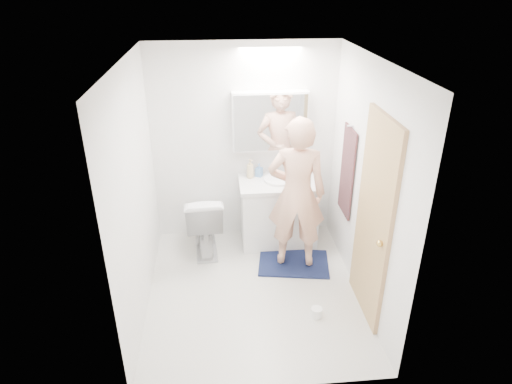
{
  "coord_description": "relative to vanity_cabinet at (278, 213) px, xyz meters",
  "views": [
    {
      "loc": [
        -0.33,
        -3.77,
        3.04
      ],
      "look_at": [
        0.05,
        0.25,
        1.05
      ],
      "focal_mm": 31.15,
      "sensor_mm": 36.0,
      "label": 1
    }
  ],
  "objects": [
    {
      "name": "countertop",
      "position": [
        0.0,
        -0.0,
        0.41
      ],
      "size": [
        0.95,
        0.58,
        0.04
      ],
      "primitive_type": "cube",
      "color": "silver",
      "rests_on": "vanity_cabinet"
    },
    {
      "name": "towel",
      "position": [
        0.68,
        -0.41,
        0.71
      ],
      "size": [
        0.02,
        0.42,
        1.0
      ],
      "primitive_type": "cube",
      "color": "#13213D",
      "rests_on": "wall_right"
    },
    {
      "name": "wall_left",
      "position": [
        -1.49,
        -0.96,
        0.81
      ],
      "size": [
        0.0,
        2.5,
        2.5
      ],
      "primitive_type": "plane",
      "rotation": [
        1.57,
        0.0,
        1.57
      ],
      "color": "white",
      "rests_on": "floor"
    },
    {
      "name": "towel_hook",
      "position": [
        0.67,
        -0.41,
        1.23
      ],
      "size": [
        0.07,
        0.02,
        0.02
      ],
      "primitive_type": "cylinder",
      "rotation": [
        0.0,
        1.57,
        0.0
      ],
      "color": "silver",
      "rests_on": "wall_right"
    },
    {
      "name": "bath_rug",
      "position": [
        0.11,
        -0.53,
        -0.38
      ],
      "size": [
        0.88,
        0.67,
        0.02
      ],
      "primitive_type": "cube",
      "rotation": [
        0.0,
        0.0,
        -0.16
      ],
      "color": "#141F3F",
      "rests_on": "floor"
    },
    {
      "name": "toothbrush_cup",
      "position": [
        0.21,
        0.16,
        0.48
      ],
      "size": [
        0.15,
        0.15,
        0.1
      ],
      "primitive_type": "imported",
      "rotation": [
        0.0,
        0.0,
        0.42
      ],
      "color": "#3D6BB8",
      "rests_on": "countertop"
    },
    {
      "name": "soap_bottle_a",
      "position": [
        -0.33,
        0.15,
        0.55
      ],
      "size": [
        0.13,
        0.13,
        0.24
      ],
      "primitive_type": "imported",
      "rotation": [
        0.0,
        0.0,
        0.64
      ],
      "color": "tan",
      "rests_on": "countertop"
    },
    {
      "name": "medicine_cabinet",
      "position": [
        -0.09,
        0.21,
        1.11
      ],
      "size": [
        0.88,
        0.14,
        0.7
      ],
      "primitive_type": "cube",
      "color": "white",
      "rests_on": "wall_back"
    },
    {
      "name": "person",
      "position": [
        0.11,
        -0.53,
        0.52
      ],
      "size": [
        0.69,
        0.51,
        1.73
      ],
      "primitive_type": "imported",
      "rotation": [
        0.0,
        0.0,
        2.98
      ],
      "color": "#E2A687",
      "rests_on": "bath_rug"
    },
    {
      "name": "sink_basin",
      "position": [
        0.0,
        0.03,
        0.45
      ],
      "size": [
        0.36,
        0.36,
        0.03
      ],
      "primitive_type": "cylinder",
      "color": "white",
      "rests_on": "countertop"
    },
    {
      "name": "toilet_paper_roll",
      "position": [
        0.19,
        -1.42,
        -0.34
      ],
      "size": [
        0.11,
        0.11,
        0.1
      ],
      "primitive_type": "cylinder",
      "color": "white",
      "rests_on": "floor"
    },
    {
      "name": "wall_right",
      "position": [
        0.71,
        -0.96,
        0.81
      ],
      "size": [
        0.0,
        2.5,
        2.5
      ],
      "primitive_type": "plane",
      "rotation": [
        1.57,
        0.0,
        -1.57
      ],
      "color": "white",
      "rests_on": "floor"
    },
    {
      "name": "ceiling",
      "position": [
        -0.39,
        -0.96,
        2.01
      ],
      "size": [
        2.5,
        2.5,
        0.0
      ],
      "primitive_type": "plane",
      "rotation": [
        3.14,
        0.0,
        0.0
      ],
      "color": "white",
      "rests_on": "floor"
    },
    {
      "name": "toilet",
      "position": [
        -0.91,
        -0.11,
        -0.0
      ],
      "size": [
        0.48,
        0.79,
        0.78
      ],
      "primitive_type": "imported",
      "rotation": [
        0.0,
        0.0,
        3.2
      ],
      "color": "white",
      "rests_on": "floor"
    },
    {
      "name": "door",
      "position": [
        0.69,
        -1.31,
        0.61
      ],
      "size": [
        0.04,
        0.8,
        2.0
      ],
      "primitive_type": "cube",
      "color": "#AE7C57",
      "rests_on": "wall_right"
    },
    {
      "name": "soap_bottle_b",
      "position": [
        -0.22,
        0.18,
        0.51
      ],
      "size": [
        0.1,
        0.1,
        0.16
      ],
      "primitive_type": "imported",
      "rotation": [
        0.0,
        0.0,
        -0.54
      ],
      "color": "#5A89C1",
      "rests_on": "countertop"
    },
    {
      "name": "floor",
      "position": [
        -0.39,
        -0.96,
        -0.39
      ],
      "size": [
        2.5,
        2.5,
        0.0
      ],
      "primitive_type": "plane",
      "color": "silver",
      "rests_on": "ground"
    },
    {
      "name": "mirror_panel",
      "position": [
        -0.09,
        0.13,
        1.11
      ],
      "size": [
        0.84,
        0.01,
        0.66
      ],
      "primitive_type": "cube",
      "color": "silver",
      "rests_on": "medicine_cabinet"
    },
    {
      "name": "door_knob",
      "position": [
        0.65,
        -1.61,
        0.56
      ],
      "size": [
        0.06,
        0.06,
        0.06
      ],
      "primitive_type": "sphere",
      "color": "gold",
      "rests_on": "door"
    },
    {
      "name": "wall_back",
      "position": [
        -0.39,
        0.29,
        0.81
      ],
      "size": [
        2.5,
        0.0,
        2.5
      ],
      "primitive_type": "plane",
      "rotation": [
        1.57,
        0.0,
        0.0
      ],
      "color": "white",
      "rests_on": "floor"
    },
    {
      "name": "wall_front",
      "position": [
        -0.39,
        -2.21,
        0.81
      ],
      "size": [
        2.5,
        0.0,
        2.5
      ],
      "primitive_type": "plane",
      "rotation": [
        -1.57,
        0.0,
        0.0
      ],
      "color": "white",
      "rests_on": "floor"
    },
    {
      "name": "vanity_cabinet",
      "position": [
        0.0,
        0.0,
        0.0
      ],
      "size": [
        0.9,
        0.55,
        0.78
      ],
      "primitive_type": "cube",
      "color": "white",
      "rests_on": "floor"
    },
    {
      "name": "faucet",
      "position": [
        0.0,
        0.22,
        0.51
      ],
      "size": [
        0.02,
        0.02,
        0.16
      ],
      "primitive_type": "cylinder",
      "color": "silver",
      "rests_on": "countertop"
    }
  ]
}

